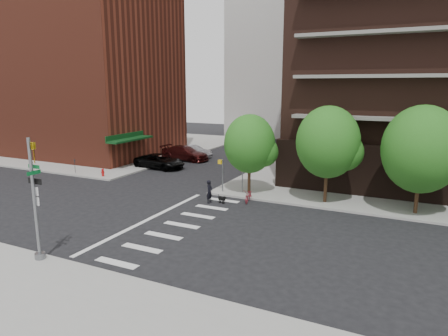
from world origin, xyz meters
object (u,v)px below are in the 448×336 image
Objects in this scene: fire_hydrant at (103,172)px; scooter at (248,195)px; parked_car_silver at (193,152)px; parked_car_black at (159,161)px; traffic_signal at (36,209)px; dog_walker at (210,192)px; parked_car_maroon at (185,153)px.

scooter reaches higher than fire_hydrant.
parked_car_black is at bearing -178.10° from parked_car_silver.
parked_car_silver is at bearing 2.41° from parked_car_black.
dog_walker is at bearing 77.46° from traffic_signal.
dog_walker is (10.51, -8.70, 0.10)m from parked_car_black.
fire_hydrant is 13.12m from dog_walker.
fire_hydrant is 0.40× the size of scooter.
parked_car_maroon is 17.31m from dog_walker.
traffic_signal is 1.31× the size of parked_car_silver.
traffic_signal is at bearing 166.02° from dog_walker.
parked_car_black is at bearing 110.05° from traffic_signal.
fire_hydrant is 12.99m from parked_car_silver.
traffic_signal is 29.19m from parked_car_silver.
parked_car_silver is at bearing 2.06° from parked_car_maroon.
parked_car_maroon is 3.37× the size of dog_walker.
fire_hydrant is at bearing 171.70° from parked_car_silver.
dog_walker is at bearing -140.58° from parked_car_maroon.
parked_car_silver is 19.16m from scooter.
traffic_signal is at bearing -161.52° from parked_car_maroon.
parked_car_maroon is at bearing 78.14° from fire_hydrant.
parked_car_maroon is 1.25× the size of parked_car_silver.
fire_hydrant is 6.32m from parked_car_black.
parked_car_silver is (0.00, 6.90, -0.00)m from parked_car_black.
dog_walker is at bearing -12.38° from fire_hydrant.
parked_car_black reaches higher than scooter.
parked_car_maroon is at bearing 125.71° from scooter.
parked_car_black is 3.19× the size of dog_walker.
scooter is at bearing 69.43° from traffic_signal.
parked_car_maroon reaches higher than parked_car_silver.
dog_walker reaches higher than parked_car_black.
parked_car_maroon reaches higher than scooter.
traffic_signal reaches higher than parked_car_silver.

